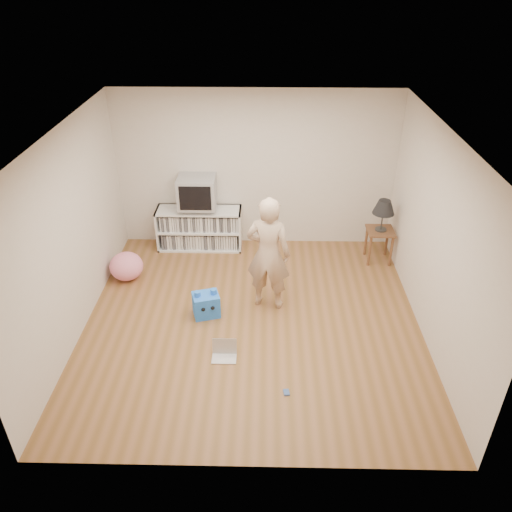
{
  "coord_description": "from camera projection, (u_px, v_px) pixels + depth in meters",
  "views": [
    {
      "loc": [
        0.16,
        -5.34,
        4.28
      ],
      "look_at": [
        0.04,
        0.4,
        0.8
      ],
      "focal_mm": 35.0,
      "sensor_mm": 36.0,
      "label": 1
    }
  ],
  "objects": [
    {
      "name": "plush_blue",
      "position": [
        206.0,
        304.0,
        6.83
      ],
      "size": [
        0.41,
        0.36,
        0.41
      ],
      "rotation": [
        0.0,
        0.0,
        0.28
      ],
      "color": "#2371FB",
      "rests_on": "ground"
    },
    {
      "name": "crt_tv",
      "position": [
        197.0,
        192.0,
        8.0
      ],
      "size": [
        0.6,
        0.53,
        0.5
      ],
      "color": "#9A9A9F",
      "rests_on": "dvd_deck"
    },
    {
      "name": "media_unit",
      "position": [
        200.0,
        228.0,
        8.37
      ],
      "size": [
        1.4,
        0.45,
        0.7
      ],
      "color": "white",
      "rests_on": "ground"
    },
    {
      "name": "ground",
      "position": [
        252.0,
        321.0,
        6.79
      ],
      "size": [
        4.5,
        4.5,
        0.0
      ],
      "primitive_type": "plane",
      "color": "brown",
      "rests_on": "ground"
    },
    {
      "name": "playing_cards",
      "position": [
        286.0,
        392.0,
        5.68
      ],
      "size": [
        0.08,
        0.1,
        0.02
      ],
      "primitive_type": "cube",
      "rotation": [
        0.0,
        0.0,
        0.13
      ],
      "color": "#4061AB",
      "rests_on": "ground"
    },
    {
      "name": "side_table",
      "position": [
        380.0,
        237.0,
        7.95
      ],
      "size": [
        0.42,
        0.42,
        0.55
      ],
      "color": "brown",
      "rests_on": "ground"
    },
    {
      "name": "person",
      "position": [
        268.0,
        254.0,
        6.7
      ],
      "size": [
        0.68,
        0.52,
        1.66
      ],
      "primitive_type": "imported",
      "rotation": [
        0.0,
        0.0,
        2.92
      ],
      "color": "tan",
      "rests_on": "ground"
    },
    {
      "name": "plush_pink",
      "position": [
        126.0,
        266.0,
        7.59
      ],
      "size": [
        0.57,
        0.57,
        0.43
      ],
      "primitive_type": "ellipsoid",
      "rotation": [
        0.0,
        0.0,
        0.14
      ],
      "color": "pink",
      "rests_on": "ground"
    },
    {
      "name": "walls",
      "position": [
        252.0,
        238.0,
        6.12
      ],
      "size": [
        4.52,
        4.52,
        2.6
      ],
      "color": "beige",
      "rests_on": "ground"
    },
    {
      "name": "table_lamp",
      "position": [
        384.0,
        208.0,
        7.68
      ],
      "size": [
        0.34,
        0.34,
        0.52
      ],
      "color": "#333333",
      "rests_on": "side_table"
    },
    {
      "name": "dvd_deck",
      "position": [
        198.0,
        208.0,
        8.15
      ],
      "size": [
        0.45,
        0.35,
        0.07
      ],
      "primitive_type": "cube",
      "color": "gray",
      "rests_on": "media_unit"
    },
    {
      "name": "ceiling",
      "position": [
        251.0,
        134.0,
        5.44
      ],
      "size": [
        4.5,
        4.5,
        0.01
      ],
      "primitive_type": "cube",
      "color": "white",
      "rests_on": "walls"
    },
    {
      "name": "laptop",
      "position": [
        224.0,
        352.0,
        6.18
      ],
      "size": [
        0.3,
        0.24,
        0.21
      ],
      "rotation": [
        0.0,
        0.0,
        -0.0
      ],
      "color": "silver",
      "rests_on": "ground"
    }
  ]
}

